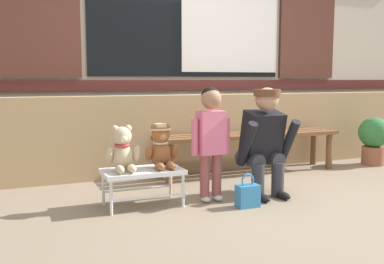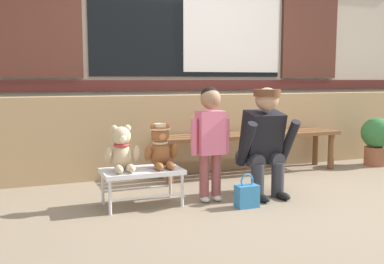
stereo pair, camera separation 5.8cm
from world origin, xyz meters
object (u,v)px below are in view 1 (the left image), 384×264
at_px(wooden_bench_long, 249,139).
at_px(teddy_bear_with_hat, 161,147).
at_px(small_display_bench, 143,173).
at_px(adult_crouching, 264,141).
at_px(teddy_bear_plain, 123,150).
at_px(child_standing, 211,131).
at_px(handbag_on_ground, 248,195).
at_px(potted_plant, 374,138).

height_order(wooden_bench_long, teddy_bear_with_hat, teddy_bear_with_hat).
relative_size(small_display_bench, teddy_bear_with_hat, 1.76).
distance_m(wooden_bench_long, adult_crouching, 0.93).
bearing_deg(small_display_bench, teddy_bear_plain, 179.49).
bearing_deg(teddy_bear_with_hat, small_display_bench, -179.23).
height_order(child_standing, handbag_on_ground, child_standing).
bearing_deg(potted_plant, teddy_bear_with_hat, -168.13).
bearing_deg(wooden_bench_long, adult_crouching, -111.69).
distance_m(small_display_bench, teddy_bear_with_hat, 0.26).
xyz_separation_m(adult_crouching, potted_plant, (1.95, 0.70, -0.16)).
distance_m(wooden_bench_long, teddy_bear_plain, 1.75).
height_order(wooden_bench_long, handbag_on_ground, wooden_bench_long).
bearing_deg(wooden_bench_long, small_display_bench, -151.68).
distance_m(child_standing, adult_crouching, 0.52).
distance_m(wooden_bench_long, potted_plant, 1.62).
distance_m(small_display_bench, teddy_bear_plain, 0.25).
distance_m(teddy_bear_plain, teddy_bear_with_hat, 0.32).
height_order(wooden_bench_long, child_standing, child_standing).
bearing_deg(small_display_bench, wooden_bench_long, 28.32).
bearing_deg(handbag_on_ground, teddy_bear_with_hat, 149.74).
bearing_deg(handbag_on_ground, adult_crouching, 40.02).
xyz_separation_m(small_display_bench, teddy_bear_plain, (-0.16, 0.00, 0.20)).
height_order(teddy_bear_with_hat, adult_crouching, adult_crouching).
bearing_deg(wooden_bench_long, handbag_on_ground, -120.23).
bearing_deg(child_standing, wooden_bench_long, 44.62).
relative_size(teddy_bear_with_hat, potted_plant, 0.64).
bearing_deg(adult_crouching, small_display_bench, 175.13).
relative_size(child_standing, potted_plant, 1.68).
bearing_deg(small_display_bench, potted_plant, 11.29).
relative_size(teddy_bear_plain, child_standing, 0.38).
distance_m(wooden_bench_long, small_display_bench, 1.61).
bearing_deg(child_standing, teddy_bear_plain, 174.12).
bearing_deg(potted_plant, handbag_on_ground, -157.07).
xyz_separation_m(wooden_bench_long, teddy_bear_with_hat, (-1.26, -0.76, 0.10)).
bearing_deg(wooden_bench_long, teddy_bear_with_hat, -148.80).
relative_size(child_standing, adult_crouching, 1.01).
xyz_separation_m(teddy_bear_with_hat, adult_crouching, (0.92, -0.09, 0.01)).
relative_size(teddy_bear_plain, handbag_on_ground, 1.34).
height_order(child_standing, potted_plant, child_standing).
relative_size(small_display_bench, teddy_bear_plain, 1.76).
distance_m(teddy_bear_plain, adult_crouching, 1.24).
xyz_separation_m(wooden_bench_long, small_display_bench, (-1.42, -0.76, -0.11)).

